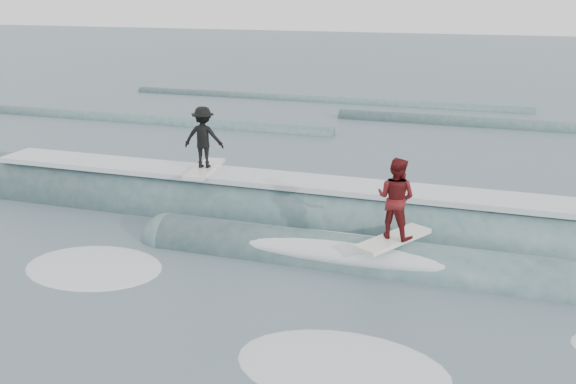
% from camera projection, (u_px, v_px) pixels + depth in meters
% --- Properties ---
extents(ground, '(160.00, 160.00, 0.00)m').
position_uv_depth(ground, '(246.00, 280.00, 13.43)').
color(ground, '#425660').
rests_on(ground, ground).
extents(breaking_wave, '(23.61, 3.85, 2.14)m').
position_uv_depth(breaking_wave, '(308.00, 226.00, 16.36)').
color(breaking_wave, '#335355').
rests_on(breaking_wave, ground).
extents(surfer_black, '(1.15, 2.05, 1.74)m').
position_uv_depth(surfer_black, '(204.00, 140.00, 17.06)').
color(surfer_black, silver).
rests_on(surfer_black, ground).
extents(surfer_red, '(1.45, 2.02, 1.86)m').
position_uv_depth(surfer_red, '(396.00, 202.00, 13.56)').
color(surfer_red, silver).
rests_on(surfer_red, ground).
extents(whitewater, '(13.20, 6.02, 0.10)m').
position_uv_depth(whitewater, '(319.00, 351.00, 10.78)').
color(whitewater, silver).
rests_on(whitewater, ground).
extents(far_swells, '(43.30, 8.65, 0.80)m').
position_uv_depth(far_swells, '(355.00, 120.00, 29.88)').
color(far_swells, '#335355').
rests_on(far_swells, ground).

